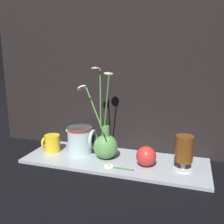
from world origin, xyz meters
TOP-DOWN VIEW (x-y plane):
  - ground_plane at (0.00, 0.00)m, footprint 6.00×6.00m
  - shelf at (0.00, 0.00)m, footprint 0.73×0.25m
  - backdrop_wall at (0.00, 0.14)m, footprint 1.23×0.02m
  - vase_with_flowers at (-0.04, -0.01)m, footprint 0.13×0.16m
  - yellow_mug at (-0.29, 0.00)m, footprint 0.08×0.07m
  - ceramic_pitcher at (-0.16, 0.03)m, footprint 0.13×0.11m
  - tea_glass at (0.27, -0.01)m, footprint 0.07×0.07m
  - orange_fruit at (0.13, -0.02)m, footprint 0.08×0.08m
  - loose_daisy at (0.01, -0.08)m, footprint 0.12×0.04m

SIDE VIEW (x-z plane):
  - ground_plane at x=0.00m, z-range 0.00..0.00m
  - shelf at x=0.00m, z-range 0.00..0.01m
  - loose_daisy at x=0.01m, z-range 0.01..0.02m
  - yellow_mug at x=-0.29m, z-range 0.01..0.09m
  - orange_fruit at x=0.13m, z-range 0.01..0.09m
  - vase_with_flowers at x=-0.04m, z-range -0.11..0.26m
  - ceramic_pitcher at x=-0.16m, z-range 0.01..0.14m
  - tea_glass at x=0.27m, z-range 0.02..0.15m
  - backdrop_wall at x=0.00m, z-range 0.00..1.10m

